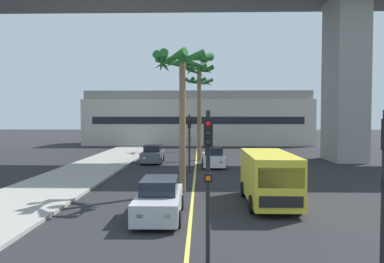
% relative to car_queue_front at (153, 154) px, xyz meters
% --- Properties ---
extents(sidewalk_left, '(4.80, 80.00, 0.15)m').
position_rel_car_queue_front_xyz_m(sidewalk_left, '(-4.18, -12.73, -0.65)').
color(sidewalk_left, '#9E9991').
rests_on(sidewalk_left, ground).
extents(lane_stripe_center, '(0.14, 56.00, 0.01)m').
position_rel_car_queue_front_xyz_m(lane_stripe_center, '(3.82, -4.73, -0.72)').
color(lane_stripe_center, '#DBCC4C').
rests_on(lane_stripe_center, ground).
extents(pier_building_backdrop, '(32.23, 8.04, 7.66)m').
position_rel_car_queue_front_xyz_m(pier_building_backdrop, '(3.82, 21.34, 3.05)').
color(pier_building_backdrop, beige).
rests_on(pier_building_backdrop, ground).
extents(car_queue_front, '(1.89, 4.13, 1.56)m').
position_rel_car_queue_front_xyz_m(car_queue_front, '(0.00, 0.00, 0.00)').
color(car_queue_front, '#4C5156').
rests_on(car_queue_front, ground).
extents(car_queue_second, '(1.85, 4.11, 1.56)m').
position_rel_car_queue_front_xyz_m(car_queue_second, '(5.27, -2.47, 0.00)').
color(car_queue_second, white).
rests_on(car_queue_second, ground).
extents(car_queue_third, '(1.87, 4.12, 1.56)m').
position_rel_car_queue_front_xyz_m(car_queue_third, '(2.57, -16.99, 0.00)').
color(car_queue_third, '#B7BABF').
rests_on(car_queue_third, ground).
extents(delivery_van, '(2.18, 5.26, 2.36)m').
position_rel_car_queue_front_xyz_m(delivery_van, '(7.35, -14.73, 0.57)').
color(delivery_van, yellow).
rests_on(delivery_van, ground).
extents(traffic_light_median_near, '(0.24, 0.37, 4.20)m').
position_rel_car_queue_front_xyz_m(traffic_light_median_near, '(4.42, -21.50, 1.99)').
color(traffic_light_median_near, black).
rests_on(traffic_light_median_near, ground).
extents(traffic_light_median_far, '(0.24, 0.37, 4.20)m').
position_rel_car_queue_front_xyz_m(traffic_light_median_far, '(3.41, -5.66, 1.99)').
color(traffic_light_median_far, black).
rests_on(traffic_light_median_far, ground).
extents(palm_tree_near_median, '(3.45, 3.50, 8.69)m').
position_rel_car_queue_front_xyz_m(palm_tree_near_median, '(4.05, 10.97, 6.25)').
color(palm_tree_near_median, brown).
rests_on(palm_tree_near_median, ground).
extents(palm_tree_mid_median, '(2.85, 2.88, 8.89)m').
position_rel_car_queue_front_xyz_m(palm_tree_mid_median, '(4.09, 1.85, 6.30)').
color(palm_tree_mid_median, brown).
rests_on(palm_tree_mid_median, ground).
extents(palm_tree_far_median, '(3.31, 3.35, 7.51)m').
position_rel_car_queue_front_xyz_m(palm_tree_far_median, '(3.24, -12.30, 5.62)').
color(palm_tree_far_median, brown).
rests_on(palm_tree_far_median, ground).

